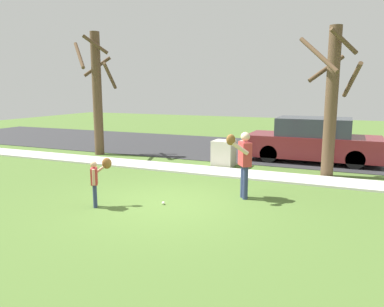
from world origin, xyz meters
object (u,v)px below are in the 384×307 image
(street_tree_near, at_px, (332,98))
(street_tree_far, at_px, (97,91))
(parked_suv_maroon, at_px, (313,141))
(baseball, at_px, (163,203))
(person_adult, at_px, (243,158))
(person_child, at_px, (97,176))
(utility_cabinet, at_px, (224,153))

(street_tree_near, distance_m, street_tree_far, 8.96)
(street_tree_near, relative_size, parked_suv_maroon, 0.96)
(street_tree_near, bearing_deg, baseball, -126.57)
(person_adult, bearing_deg, person_child, -0.88)
(utility_cabinet, xyz_separation_m, street_tree_far, (-5.49, 0.23, 2.17))
(street_tree_near, bearing_deg, street_tree_far, 177.23)
(street_tree_far, relative_size, parked_suv_maroon, 1.05)
(street_tree_near, bearing_deg, person_child, -131.83)
(street_tree_far, bearing_deg, utility_cabinet, -2.38)
(person_adult, relative_size, street_tree_far, 0.34)
(utility_cabinet, bearing_deg, person_adult, -64.95)
(street_tree_far, bearing_deg, person_child, -53.30)
(person_child, bearing_deg, person_adult, -0.88)
(parked_suv_maroon, bearing_deg, street_tree_near, -74.01)
(person_adult, distance_m, baseball, 2.23)
(baseball, relative_size, utility_cabinet, 0.08)
(person_adult, xyz_separation_m, utility_cabinet, (-1.66, 3.55, -0.57))
(person_child, xyz_separation_m, street_tree_far, (-4.24, 5.69, 1.91))
(person_child, bearing_deg, baseball, -6.30)
(person_adult, xyz_separation_m, person_child, (-2.91, -1.91, -0.31))
(person_child, height_order, street_tree_far, street_tree_far)
(person_child, bearing_deg, parked_suv_maroon, 27.34)
(person_child, xyz_separation_m, parked_suv_maroon, (4.06, 7.49, 0.07))
(person_adult, distance_m, person_child, 3.50)
(street_tree_near, height_order, parked_suv_maroon, street_tree_near)
(street_tree_near, xyz_separation_m, street_tree_far, (-8.94, 0.43, 0.20))
(person_adult, height_order, street_tree_near, street_tree_near)
(person_child, bearing_deg, street_tree_near, 13.97)
(street_tree_near, bearing_deg, person_adult, -118.22)
(baseball, bearing_deg, street_tree_near, 53.43)
(baseball, distance_m, utility_cabinet, 4.78)
(person_child, relative_size, baseball, 15.10)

